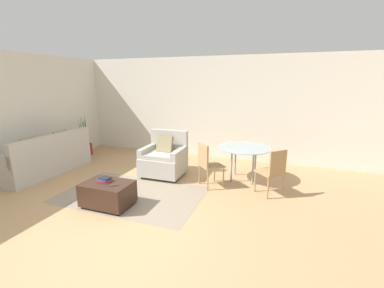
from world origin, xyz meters
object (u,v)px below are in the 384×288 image
(armchair, at_px, (164,159))
(potted_plant, at_px, (85,145))
(couch, at_px, (45,160))
(dining_table, at_px, (244,151))
(tv_remote_primary, at_px, (115,185))
(book_stack, at_px, (104,180))
(dining_chair_near_left, at_px, (208,162))
(ottoman, at_px, (108,193))
(dining_chair_near_right, at_px, (273,169))

(armchair, relative_size, potted_plant, 0.80)
(couch, height_order, dining_table, couch)
(armchair, xyz_separation_m, tv_remote_primary, (-0.06, -1.75, 0.05))
(book_stack, relative_size, tv_remote_primary, 1.76)
(armchair, relative_size, tv_remote_primary, 7.11)
(armchair, distance_m, dining_chair_near_left, 1.17)
(potted_plant, bearing_deg, tv_remote_primary, -41.00)
(book_stack, xyz_separation_m, potted_plant, (-2.59, 2.40, -0.18))
(ottoman, xyz_separation_m, potted_plant, (-2.67, 2.43, 0.05))
(couch, distance_m, ottoman, 2.59)
(armchair, distance_m, dining_table, 1.80)
(tv_remote_primary, relative_size, dining_table, 0.12)
(dining_chair_near_left, bearing_deg, dining_chair_near_right, 0.00)
(book_stack, relative_size, dining_table, 0.22)
(couch, xyz_separation_m, tv_remote_primary, (2.63, -0.94, 0.11))
(potted_plant, xyz_separation_m, dining_chair_near_left, (4.04, -1.05, 0.24))
(dining_table, height_order, dining_chair_near_right, dining_chair_near_right)
(armchair, distance_m, potted_plant, 3.01)
(book_stack, relative_size, potted_plant, 0.20)
(potted_plant, xyz_separation_m, dining_chair_near_right, (5.30, -1.05, 0.24))
(dining_table, bearing_deg, tv_remote_primary, -131.02)
(ottoman, distance_m, dining_chair_near_left, 1.97)
(dining_table, bearing_deg, dining_chair_near_left, -135.00)
(armchair, xyz_separation_m, potted_plant, (-2.92, 0.74, -0.10))
(book_stack, height_order, dining_table, dining_table)
(couch, relative_size, tv_remote_primary, 14.90)
(couch, height_order, dining_chair_near_right, couch)
(book_stack, bearing_deg, dining_chair_near_right, 26.68)
(armchair, distance_m, ottoman, 1.72)
(book_stack, bearing_deg, dining_chair_near_left, 43.28)
(couch, xyz_separation_m, armchair, (2.68, 0.81, 0.06))
(couch, distance_m, tv_remote_primary, 2.79)
(ottoman, bearing_deg, dining_table, 45.27)
(couch, xyz_separation_m, potted_plant, (-0.23, 1.55, -0.04))
(couch, height_order, tv_remote_primary, couch)
(dining_chair_near_right, bearing_deg, book_stack, -153.32)
(potted_plant, relative_size, dining_table, 1.09)
(couch, distance_m, dining_table, 4.59)
(dining_chair_near_right, bearing_deg, couch, -174.27)
(book_stack, xyz_separation_m, dining_chair_near_right, (2.70, 1.36, 0.06))
(ottoman, xyz_separation_m, tv_remote_primary, (0.20, -0.06, 0.20))
(tv_remote_primary, xyz_separation_m, dining_table, (1.80, 2.07, 0.23))
(potted_plant, bearing_deg, ottoman, -42.36)
(tv_remote_primary, bearing_deg, ottoman, 164.06)
(couch, bearing_deg, potted_plant, 98.55)
(book_stack, xyz_separation_m, tv_remote_primary, (0.27, -0.09, -0.03))
(potted_plant, bearing_deg, book_stack, -42.80)
(ottoman, bearing_deg, book_stack, 157.87)
(ottoman, relative_size, book_stack, 3.33)
(potted_plant, bearing_deg, armchair, -14.20)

